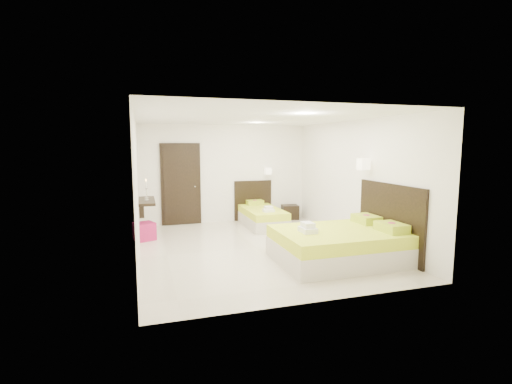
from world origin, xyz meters
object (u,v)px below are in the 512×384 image
object	(u,v)px
nightstand	(290,212)
ottoman	(145,231)
bed_single	(262,215)
bed_double	(342,243)

from	to	relation	value
nightstand	ottoman	size ratio (longest dim) A/B	1.14
bed_single	ottoman	distance (m)	2.98
bed_double	ottoman	size ratio (longest dim) A/B	5.63
bed_single	ottoman	bearing A→B (deg)	-167.53
bed_single	nightstand	size ratio (longest dim) A/B	3.96
bed_single	bed_double	world-z (taller)	bed_double
bed_single	nightstand	world-z (taller)	bed_single
bed_double	nightstand	xyz separation A→B (m)	(0.55, 3.80, -0.13)
bed_double	nightstand	distance (m)	3.84
bed_single	bed_double	xyz separation A→B (m)	(0.48, -3.21, 0.06)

